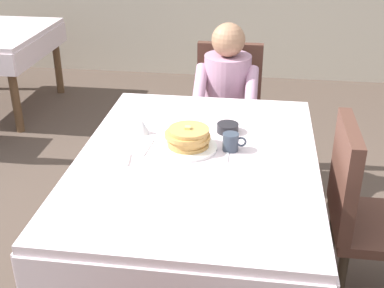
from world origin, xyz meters
The scene contains 14 objects.
ground_plane centered at (0.00, 0.00, 0.00)m, with size 14.00×14.00×0.00m, color brown.
dining_table_main centered at (0.00, 0.00, 0.65)m, with size 1.12×1.52×0.74m.
chair_diner centered at (0.06, 1.17, 0.53)m, with size 0.44×0.45×0.93m.
diner_person centered at (0.06, 1.01, 0.67)m, with size 0.40×0.43×1.12m.
chair_right_side centered at (0.77, 0.00, 0.53)m, with size 0.45×0.44×0.93m.
plate_breakfast centered at (-0.05, 0.07, 0.75)m, with size 0.28×0.28×0.02m, color white.
breakfast_stack centered at (-0.05, 0.07, 0.80)m, with size 0.22×0.21×0.10m.
cup_coffee centered at (0.15, 0.08, 0.78)m, with size 0.11×0.08×0.08m.
bowl_butter centered at (0.12, 0.28, 0.76)m, with size 0.11×0.11×0.04m, color black.
syrup_pitcher centered at (-0.31, 0.21, 0.78)m, with size 0.08×0.08×0.07m.
fork_left_of_plate centered at (-0.24, 0.05, 0.74)m, with size 0.18×0.01×0.01m, color silver.
knife_right_of_plate centered at (0.14, 0.05, 0.74)m, with size 0.20×0.01×0.01m, color silver.
spoon_near_edge centered at (-0.03, -0.22, 0.74)m, with size 0.15×0.01×0.01m, color silver.
napkin_folded centered at (-0.38, -0.10, 0.74)m, with size 0.17×0.12×0.01m, color white.
Camera 1 is at (0.26, -2.06, 1.84)m, focal length 47.62 mm.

